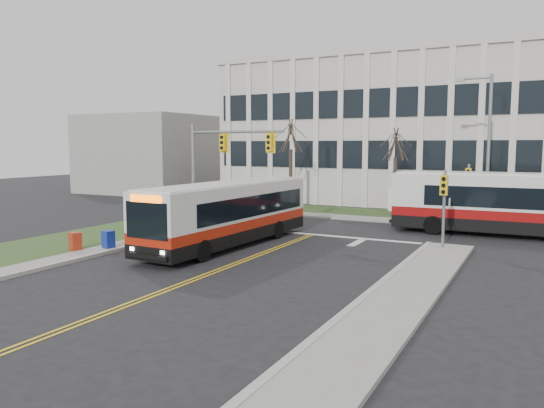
{
  "coord_description": "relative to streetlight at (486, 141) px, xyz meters",
  "views": [
    {
      "loc": [
        11.39,
        -18.69,
        4.98
      ],
      "look_at": [
        -0.82,
        4.88,
        2.0
      ],
      "focal_mm": 35.0,
      "sensor_mm": 36.0,
      "label": 1
    }
  ],
  "objects": [
    {
      "name": "ground",
      "position": [
        -8.03,
        -16.2,
        -5.19
      ],
      "size": [
        120.0,
        120.0,
        0.0
      ],
      "primitive_type": "plane",
      "color": "black",
      "rests_on": "ground"
    },
    {
      "name": "sidewalk_west",
      "position": [
        -15.03,
        -21.2,
        -5.12
      ],
      "size": [
        1.2,
        26.0,
        0.14
      ],
      "primitive_type": "cube",
      "color": "#9E9B93",
      "rests_on": "ground"
    },
    {
      "name": "sidewalk_east",
      "position": [
        -0.53,
        -21.2,
        -5.12
      ],
      "size": [
        2.0,
        26.0,
        0.14
      ],
      "primitive_type": "cube",
      "color": "#9E9B93",
      "rests_on": "ground"
    },
    {
      "name": "sidewalk_cross",
      "position": [
        -3.03,
        -1.0,
        -5.12
      ],
      "size": [
        44.0,
        1.6,
        0.14
      ],
      "primitive_type": "cube",
      "color": "#9E9B93",
      "rests_on": "ground"
    },
    {
      "name": "building_lawn",
      "position": [
        -3.03,
        1.8,
        -5.13
      ],
      "size": [
        44.0,
        5.0,
        0.12
      ],
      "primitive_type": "cube",
      "color": "#344A20",
      "rests_on": "ground"
    },
    {
      "name": "office_building",
      "position": [
        -3.03,
        13.8,
        0.81
      ],
      "size": [
        40.0,
        16.0,
        12.0
      ],
      "primitive_type": "cube",
      "color": "silver",
      "rests_on": "ground"
    },
    {
      "name": "building_annex",
      "position": [
        -34.03,
        9.8,
        -1.19
      ],
      "size": [
        12.0,
        12.0,
        8.0
      ],
      "primitive_type": "cube",
      "color": "#9E9B93",
      "rests_on": "ground"
    },
    {
      "name": "mast_arm_signal",
      "position": [
        -13.65,
        -9.04,
        -0.94
      ],
      "size": [
        6.11,
        0.38,
        6.2
      ],
      "color": "slate",
      "rests_on": "ground"
    },
    {
      "name": "signal_pole_near",
      "position": [
        -0.83,
        -9.3,
        -2.69
      ],
      "size": [
        0.34,
        0.39,
        3.8
      ],
      "color": "slate",
      "rests_on": "ground"
    },
    {
      "name": "signal_pole_far",
      "position": [
        -0.83,
        -0.8,
        -2.69
      ],
      "size": [
        0.34,
        0.39,
        3.8
      ],
      "color": "slate",
      "rests_on": "ground"
    },
    {
      "name": "streetlight",
      "position": [
        0.0,
        0.0,
        0.0
      ],
      "size": [
        2.15,
        0.25,
        9.2
      ],
      "color": "slate",
      "rests_on": "ground"
    },
    {
      "name": "directory_sign",
      "position": [
        -5.53,
        1.3,
        -4.02
      ],
      "size": [
        1.5,
        0.12,
        2.0
      ],
      "color": "slate",
      "rests_on": "ground"
    },
    {
      "name": "tree_left",
      "position": [
        -14.03,
        1.8,
        0.32
      ],
      "size": [
        1.8,
        1.8,
        7.7
      ],
      "color": "#42352B",
      "rests_on": "ground"
    },
    {
      "name": "tree_mid",
      "position": [
        -6.03,
        2.0,
        -0.31
      ],
      "size": [
        1.8,
        1.8,
        6.82
      ],
      "color": "#42352B",
      "rests_on": "ground"
    },
    {
      "name": "bus_main",
      "position": [
        -10.46,
        -12.88,
        -3.66
      ],
      "size": [
        2.99,
        11.6,
        3.07
      ],
      "primitive_type": null,
      "rotation": [
        0.0,
        0.0,
        -0.04
      ],
      "color": "silver",
      "rests_on": "ground"
    },
    {
      "name": "bus_cross",
      "position": [
        1.9,
        -3.54,
        -3.51
      ],
      "size": [
        12.69,
        3.04,
        3.37
      ],
      "primitive_type": null,
      "rotation": [
        0.0,
        0.0,
        -1.55
      ],
      "color": "silver",
      "rests_on": "ground"
    },
    {
      "name": "newspaper_box_blue",
      "position": [
        -14.83,
        -16.57,
        -4.72
      ],
      "size": [
        0.59,
        0.56,
        0.95
      ],
      "primitive_type": "cube",
      "rotation": [
        0.0,
        0.0,
        -0.24
      ],
      "color": "navy",
      "rests_on": "ground"
    },
    {
      "name": "newspaper_box_red",
      "position": [
        -15.84,
        -17.64,
        -4.72
      ],
      "size": [
        0.62,
        0.59,
        0.95
      ],
      "primitive_type": "cube",
      "rotation": [
        0.0,
        0.0,
        -0.35
      ],
      "color": "#9B2814",
      "rests_on": "ground"
    }
  ]
}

